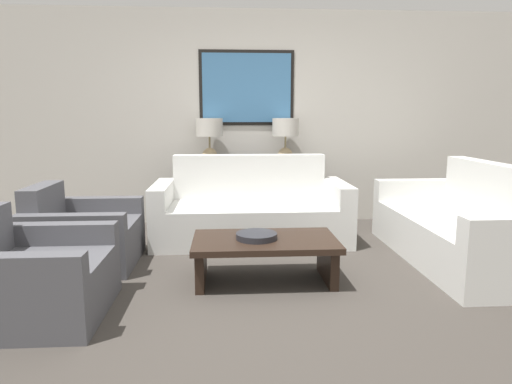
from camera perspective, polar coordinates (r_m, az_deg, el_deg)
name	(u,v)px	position (r m, az deg, el deg)	size (l,w,h in m)	color
ground_plane	(262,295)	(3.60, 0.74, -12.76)	(20.00, 20.00, 0.00)	#3D3833
back_wall	(247,118)	(5.87, -1.18, 9.24)	(8.45, 0.12, 2.65)	beige
console_table	(248,195)	(5.69, -1.03, -0.38)	(1.34, 0.37, 0.76)	black
table_lamp_left	(209,134)	(5.61, -5.84, 7.20)	(0.32, 0.32, 0.57)	tan
table_lamp_right	(285,134)	(5.65, 3.70, 7.25)	(0.32, 0.32, 0.57)	tan
couch_by_back_wall	(251,213)	(5.04, -0.66, -2.64)	(2.09, 0.94, 0.92)	silver
couch_by_side	(463,230)	(4.74, 24.45, -4.32)	(0.94, 2.09, 0.92)	silver
coffee_table	(265,249)	(3.79, 1.12, -7.19)	(1.18, 0.68, 0.37)	black
decorative_bowl	(257,236)	(3.75, 0.07, -5.52)	(0.34, 0.34, 0.05)	#232328
armchair_near_back_wall	(82,237)	(4.52, -20.93, -5.22)	(0.91, 0.93, 0.74)	#4C4C51
armchair_near_camera	(32,279)	(3.53, -26.24, -9.74)	(0.91, 0.93, 0.74)	#4C4C51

